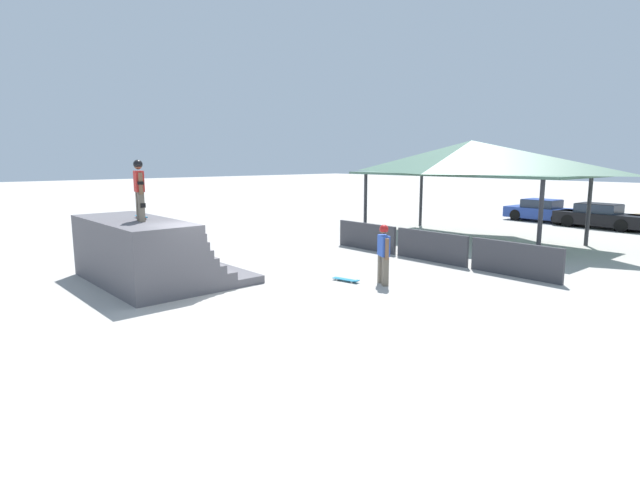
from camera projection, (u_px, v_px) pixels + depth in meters
The scene contains 10 objects.
ground_plane at pixel (217, 294), 13.31m from camera, with size 160.00×160.00×0.00m, color #ADA8A0.
quarter_pipe_ramp at pixel (146, 254), 14.49m from camera, with size 4.87×3.76×1.86m.
skater_on_deck at pixel (139, 186), 13.60m from camera, with size 0.73×0.31×1.68m.
skateboard_on_deck at pixel (141, 217), 14.30m from camera, with size 0.82×0.34×0.09m.
bystander_walking at pixel (384, 249), 14.15m from camera, with size 0.64×0.42×1.73m.
skateboard_on_ground at pixel (347, 280), 14.62m from camera, with size 0.88×0.37×0.09m.
barrier_fence at pixel (431, 246), 17.47m from camera, with size 9.10×0.12×1.05m.
pavilion_shelter at pixel (471, 158), 21.85m from camera, with size 9.98×5.10×4.36m.
parked_car_blue at pixel (542, 211), 28.69m from camera, with size 4.07×1.88×1.27m.
parked_car_black at pixel (600, 216), 25.93m from camera, with size 4.34×1.82×1.27m.
Camera 1 is at (11.48, -6.50, 3.55)m, focal length 28.00 mm.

